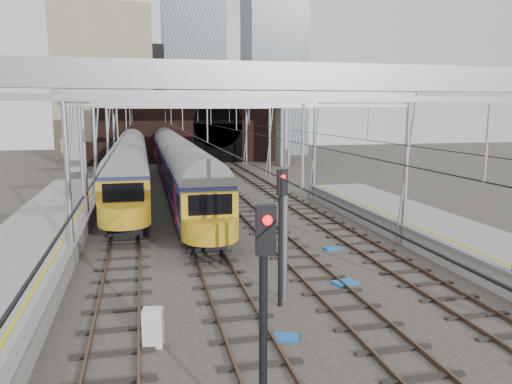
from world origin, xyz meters
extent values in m
plane|color=#38332D|center=(0.00, 0.00, 0.00)|extent=(160.00, 160.00, 0.00)
cube|color=slate|center=(-8.15, 2.50, 1.05)|extent=(0.35, 55.00, 0.12)
cube|color=gold|center=(-8.65, 2.50, 1.11)|extent=(0.12, 55.00, 0.01)
cube|color=#4C3828|center=(-6.72, 15.00, 0.09)|extent=(0.08, 80.00, 0.16)
cube|color=#4C3828|center=(-5.28, 15.00, 0.09)|extent=(0.08, 80.00, 0.16)
cube|color=black|center=(-6.00, 15.00, 0.01)|extent=(2.40, 80.00, 0.14)
cube|color=#4C3828|center=(-2.72, 15.00, 0.09)|extent=(0.08, 80.00, 0.16)
cube|color=#4C3828|center=(-1.28, 15.00, 0.09)|extent=(0.08, 80.00, 0.16)
cube|color=black|center=(-2.00, 15.00, 0.01)|extent=(2.40, 80.00, 0.14)
cube|color=#4C3828|center=(1.28, 15.00, 0.09)|extent=(0.08, 80.00, 0.16)
cube|color=#4C3828|center=(2.72, 15.00, 0.09)|extent=(0.08, 80.00, 0.16)
cube|color=black|center=(2.00, 15.00, 0.01)|extent=(2.40, 80.00, 0.14)
cube|color=#4C3828|center=(5.28, 15.00, 0.09)|extent=(0.08, 80.00, 0.16)
cube|color=#4C3828|center=(6.72, 15.00, 0.09)|extent=(0.08, 80.00, 0.16)
cube|color=black|center=(6.00, 15.00, 0.01)|extent=(2.40, 80.00, 0.14)
cube|color=gray|center=(0.00, -6.00, 7.60)|extent=(16.80, 0.28, 0.50)
cylinder|color=gray|center=(-8.20, 8.00, 4.00)|extent=(0.24, 0.24, 8.00)
cylinder|color=gray|center=(8.20, 8.00, 4.00)|extent=(0.24, 0.24, 8.00)
cube|color=gray|center=(0.00, 8.00, 7.60)|extent=(16.80, 0.28, 0.50)
cylinder|color=gray|center=(-8.20, 22.00, 4.00)|extent=(0.24, 0.24, 8.00)
cylinder|color=gray|center=(8.20, 22.00, 4.00)|extent=(0.24, 0.24, 8.00)
cube|color=gray|center=(0.00, 22.00, 7.60)|extent=(16.80, 0.28, 0.50)
cylinder|color=gray|center=(-8.20, 36.00, 4.00)|extent=(0.24, 0.24, 8.00)
cylinder|color=gray|center=(8.20, 36.00, 4.00)|extent=(0.24, 0.24, 8.00)
cube|color=gray|center=(0.00, 36.00, 7.60)|extent=(16.80, 0.28, 0.50)
cylinder|color=gray|center=(-8.20, 48.00, 4.00)|extent=(0.24, 0.24, 8.00)
cylinder|color=gray|center=(8.20, 48.00, 4.00)|extent=(0.24, 0.24, 8.00)
cube|color=gray|center=(0.00, 48.00, 7.60)|extent=(16.80, 0.28, 0.50)
cube|color=black|center=(-6.00, 15.00, 5.50)|extent=(0.03, 80.00, 0.03)
cube|color=black|center=(-2.00, 15.00, 5.50)|extent=(0.03, 80.00, 0.03)
cube|color=black|center=(2.00, 15.00, 5.50)|extent=(0.03, 80.00, 0.03)
cube|color=black|center=(6.00, 15.00, 5.50)|extent=(0.03, 80.00, 0.03)
cube|color=#311C15|center=(2.00, 52.00, 4.50)|extent=(26.00, 2.00, 9.00)
cube|color=black|center=(5.00, 50.98, 2.60)|extent=(6.50, 0.10, 5.20)
cylinder|color=black|center=(5.00, 50.98, 5.20)|extent=(6.50, 0.10, 6.50)
cube|color=#311C15|center=(-10.00, 51.00, 1.50)|extent=(6.00, 1.50, 3.00)
cube|color=gray|center=(-12.50, 46.00, 4.10)|extent=(1.20, 2.50, 8.20)
cube|color=gray|center=(12.50, 46.00, 4.10)|extent=(1.20, 2.50, 8.20)
cube|color=#4C564D|center=(0.00, 46.00, 8.20)|extent=(28.00, 3.00, 1.40)
cube|color=gray|center=(0.00, 46.00, 9.10)|extent=(28.00, 3.00, 0.30)
cube|color=tan|center=(-10.00, 66.00, 11.00)|extent=(14.00, 12.00, 22.00)
cube|color=#4C5660|center=(4.00, 72.00, 16.00)|extent=(10.00, 10.00, 32.00)
cube|color=gray|center=(-2.00, 80.00, 9.00)|extent=(18.00, 14.00, 18.00)
cube|color=black|center=(-2.00, 39.23, 0.35)|extent=(2.13, 63.06, 0.70)
cube|color=#132045|center=(-2.00, 39.23, 2.21)|extent=(2.71, 63.06, 2.42)
cylinder|color=slate|center=(-2.00, 39.23, 3.42)|extent=(2.65, 62.56, 2.65)
cube|color=black|center=(-2.00, 39.23, 2.59)|extent=(2.73, 61.86, 0.72)
cube|color=#C33D7F|center=(-2.00, 39.23, 1.53)|extent=(2.73, 62.06, 0.12)
cube|color=#B78D17|center=(-2.00, 7.55, 2.11)|extent=(2.65, 0.60, 2.22)
cube|color=black|center=(-2.00, 7.38, 2.69)|extent=(2.03, 0.08, 0.97)
cube|color=black|center=(-6.00, 27.95, 0.35)|extent=(2.21, 32.47, 0.70)
cube|color=#132045|center=(-6.00, 27.95, 2.25)|extent=(2.81, 32.47, 2.51)
cylinder|color=slate|center=(-6.00, 27.95, 3.51)|extent=(2.75, 31.97, 2.75)
cube|color=black|center=(-6.00, 27.95, 2.65)|extent=(2.83, 31.27, 0.75)
cube|color=#C33D7F|center=(-6.00, 27.95, 1.55)|extent=(2.83, 31.47, 0.12)
cube|color=#B78D17|center=(-6.00, 11.57, 2.15)|extent=(2.75, 0.60, 2.31)
cube|color=black|center=(-6.00, 11.40, 2.75)|extent=(2.10, 0.08, 1.00)
cylinder|color=black|center=(-2.78, -6.06, 2.55)|extent=(0.17, 0.17, 5.10)
cube|color=black|center=(-2.78, -6.24, 4.78)|extent=(0.38, 0.20, 0.96)
sphere|color=red|center=(-2.78, -6.36, 4.99)|extent=(0.19, 0.19, 0.19)
cylinder|color=black|center=(-0.32, 1.47, 2.41)|extent=(0.16, 0.16, 4.83)
cube|color=black|center=(-0.32, 1.29, 4.53)|extent=(0.37, 0.23, 0.91)
sphere|color=red|center=(-0.32, 1.17, 4.73)|extent=(0.18, 0.18, 0.18)
cube|color=silver|center=(-4.85, -0.67, 0.58)|extent=(0.66, 0.58, 1.16)
cube|color=#175DAC|center=(-0.85, -1.13, 0.05)|extent=(0.92, 0.78, 0.09)
cube|color=#175DAC|center=(2.88, 3.06, 0.06)|extent=(1.12, 0.94, 0.11)
cube|color=#175DAC|center=(4.25, 7.99, 0.05)|extent=(0.86, 0.65, 0.09)
camera|label=1|loc=(-4.98, -15.02, 6.99)|focal=35.00mm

